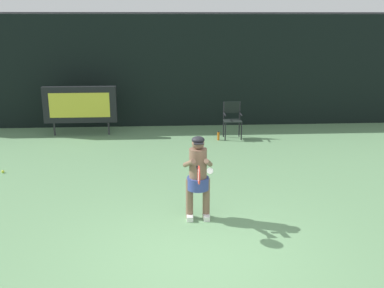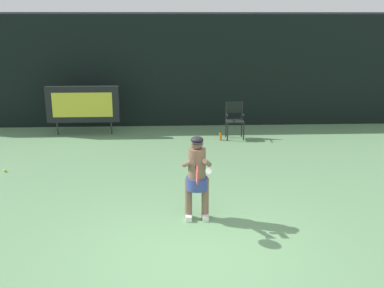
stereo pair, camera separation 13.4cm
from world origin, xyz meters
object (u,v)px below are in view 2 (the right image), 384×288
at_px(water_bottle, 221,136).
at_px(tennis_racket, 197,175).
at_px(scoreboard, 83,104).
at_px(umpire_chair, 235,118).
at_px(tennis_ball_loose, 5,171).
at_px(tennis_player, 197,174).

xyz_separation_m(water_bottle, tennis_racket, (-1.03, -5.85, 0.93)).
height_order(water_bottle, tennis_racket, tennis_racket).
height_order(scoreboard, umpire_chair, scoreboard).
distance_m(water_bottle, tennis_racket, 6.01).
bearing_deg(tennis_racket, scoreboard, 123.59).
relative_size(scoreboard, umpire_chair, 2.04).
bearing_deg(tennis_ball_loose, scoreboard, 70.05).
relative_size(scoreboard, tennis_player, 1.44).
height_order(umpire_chair, water_bottle, umpire_chair).
bearing_deg(scoreboard, tennis_player, -62.77).
relative_size(scoreboard, tennis_racket, 3.65).
relative_size(umpire_chair, tennis_racket, 1.79).
xyz_separation_m(umpire_chair, tennis_racket, (-1.46, -6.08, 0.44)).
relative_size(umpire_chair, tennis_ball_loose, 15.88).
height_order(scoreboard, water_bottle, scoreboard).
distance_m(water_bottle, tennis_ball_loose, 5.94).
xyz_separation_m(scoreboard, tennis_player, (3.13, -6.09, -0.10)).
distance_m(tennis_player, tennis_ball_loose, 5.20).
bearing_deg(umpire_chair, tennis_racket, -103.55).
bearing_deg(tennis_racket, tennis_ball_loose, 151.48).
bearing_deg(tennis_racket, tennis_player, 95.56).
bearing_deg(scoreboard, tennis_racket, -65.15).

